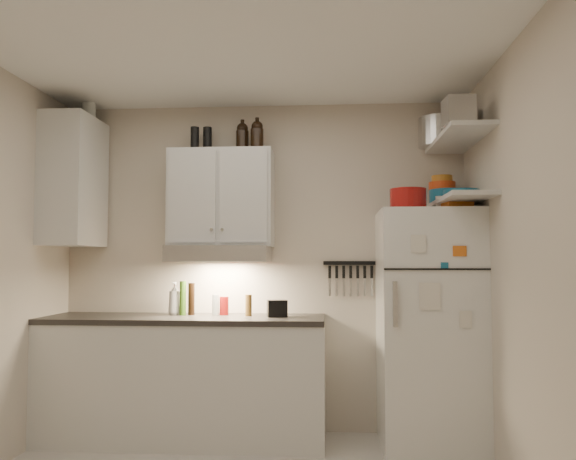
{
  "coord_description": "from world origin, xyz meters",
  "views": [
    {
      "loc": [
        0.53,
        -2.98,
        1.32
      ],
      "look_at": [
        0.25,
        0.9,
        1.55
      ],
      "focal_mm": 35.0,
      "sensor_mm": 36.0,
      "label": 1
    }
  ],
  "objects": [
    {
      "name": "shelf_lo",
      "position": [
        1.45,
        1.02,
        1.76
      ],
      "size": [
        0.3,
        0.95,
        0.03
      ],
      "primitive_type": "cube",
      "color": "silver",
      "rests_on": "right_wall"
    },
    {
      "name": "dutch_oven",
      "position": [
        1.1,
        1.05,
        1.77
      ],
      "size": [
        0.29,
        0.29,
        0.15
      ],
      "primitive_type": "cylinder",
      "rotation": [
        0.0,
        0.0,
        0.13
      ],
      "color": "maroon",
      "rests_on": "fridge"
    },
    {
      "name": "side_cabinet",
      "position": [
        -1.44,
        1.2,
        1.95
      ],
      "size": [
        0.33,
        0.55,
        1.0
      ],
      "primitive_type": "cube",
      "color": "silver",
      "rests_on": "left_wall"
    },
    {
      "name": "range_hood",
      "position": [
        -0.3,
        1.27,
        1.39
      ],
      "size": [
        0.76,
        0.46,
        0.12
      ],
      "primitive_type": "cube",
      "color": "silver",
      "rests_on": "back_wall"
    },
    {
      "name": "fridge",
      "position": [
        1.25,
        1.16,
        0.85
      ],
      "size": [
        0.7,
        0.68,
        1.7
      ],
      "primitive_type": "cube",
      "color": "white",
      "rests_on": "floor"
    },
    {
      "name": "red_jar",
      "position": [
        -0.27,
        1.32,
        0.99
      ],
      "size": [
        0.08,
        0.08,
        0.14
      ],
      "primitive_type": "cylinder",
      "rotation": [
        0.0,
        0.0,
        -0.24
      ],
      "color": "maroon",
      "rests_on": "countertop"
    },
    {
      "name": "bowl_orange",
      "position": [
        1.4,
        1.34,
        1.9
      ],
      "size": [
        0.2,
        0.2,
        0.06
      ],
      "primitive_type": "cylinder",
      "color": "red",
      "rests_on": "bowl_teal"
    },
    {
      "name": "side_jar",
      "position": [
        -1.38,
        1.31,
        2.52
      ],
      "size": [
        0.13,
        0.13,
        0.15
      ],
      "primitive_type": "cylinder",
      "rotation": [
        0.0,
        0.0,
        0.17
      ],
      "color": "silver",
      "rests_on": "side_cabinet"
    },
    {
      "name": "stock_pot",
      "position": [
        1.39,
        1.37,
        2.33
      ],
      "size": [
        0.37,
        0.37,
        0.22
      ],
      "primitive_type": "cylinder",
      "rotation": [
        0.0,
        0.0,
        0.2
      ],
      "color": "silver",
      "rests_on": "shelf_hi"
    },
    {
      "name": "soap_bottle",
      "position": [
        -0.66,
        1.31,
        1.06
      ],
      "size": [
        0.12,
        0.12,
        0.28
      ],
      "primitive_type": "imported",
      "rotation": [
        0.0,
        0.0,
        -0.08
      ],
      "color": "silver",
      "rests_on": "countertop"
    },
    {
      "name": "pepper_mill",
      "position": [
        -0.08,
        1.26,
        1.0
      ],
      "size": [
        0.05,
        0.05,
        0.16
      ],
      "primitive_type": "cylinder",
      "rotation": [
        0.0,
        0.0,
        -0.04
      ],
      "color": "brown",
      "rests_on": "countertop"
    },
    {
      "name": "bowl_teal",
      "position": [
        1.42,
        1.32,
        1.82
      ],
      "size": [
        0.25,
        0.25,
        0.1
      ],
      "primitive_type": "cylinder",
      "color": "#186286",
      "rests_on": "shelf_lo"
    },
    {
      "name": "thermos_b",
      "position": [
        -0.52,
        1.33,
        2.3
      ],
      "size": [
        0.09,
        0.09,
        0.19
      ],
      "primitive_type": "cylinder",
      "rotation": [
        0.0,
        0.0,
        -0.38
      ],
      "color": "black",
      "rests_on": "upper_cabinet"
    },
    {
      "name": "growler_a",
      "position": [
        -0.15,
        1.38,
        2.32
      ],
      "size": [
        0.12,
        0.12,
        0.24
      ],
      "primitive_type": null,
      "rotation": [
        0.0,
        0.0,
        0.28
      ],
      "color": "black",
      "rests_on": "upper_cabinet"
    },
    {
      "name": "growler_b",
      "position": [
        -0.02,
        1.32,
        2.32
      ],
      "size": [
        0.13,
        0.13,
        0.24
      ],
      "primitive_type": null,
      "rotation": [
        0.0,
        0.0,
        -0.33
      ],
      "color": "black",
      "rests_on": "upper_cabinet"
    },
    {
      "name": "countertop",
      "position": [
        -0.55,
        1.2,
        0.9
      ],
      "size": [
        2.1,
        0.62,
        0.04
      ],
      "primitive_type": "cube",
      "color": "#2A2724",
      "rests_on": "base_cabinet"
    },
    {
      "name": "knife_strip",
      "position": [
        0.7,
        1.49,
        1.32
      ],
      "size": [
        0.42,
        0.02,
        0.03
      ],
      "primitive_type": "cube",
      "color": "black",
      "rests_on": "back_wall"
    },
    {
      "name": "base_cabinet",
      "position": [
        -0.55,
        1.2,
        0.44
      ],
      "size": [
        2.1,
        0.6,
        0.88
      ],
      "primitive_type": "cube",
      "color": "silver",
      "rests_on": "floor"
    },
    {
      "name": "thermos_a",
      "position": [
        -0.43,
        1.38,
        2.3
      ],
      "size": [
        0.09,
        0.09,
        0.2
      ],
      "primitive_type": "cylinder",
      "rotation": [
        0.0,
        0.0,
        -0.41
      ],
      "color": "black",
      "rests_on": "upper_cabinet"
    },
    {
      "name": "upper_cabinet",
      "position": [
        -0.3,
        1.33,
        1.83
      ],
      "size": [
        0.8,
        0.33,
        0.75
      ],
      "primitive_type": "cube",
      "color": "silver",
      "rests_on": "back_wall"
    },
    {
      "name": "right_wall",
      "position": [
        1.61,
        0.0,
        1.3
      ],
      "size": [
        0.02,
        3.0,
        2.6
      ],
      "primitive_type": "cube",
      "color": "beige",
      "rests_on": "ground"
    },
    {
      "name": "bowl_yellow",
      "position": [
        1.4,
        1.34,
        1.96
      ],
      "size": [
        0.16,
        0.16,
        0.05
      ],
      "primitive_type": "cylinder",
      "color": "#BB7421",
      "rests_on": "bowl_orange"
    },
    {
      "name": "ceiling",
      "position": [
        0.0,
        0.0,
        2.61
      ],
      "size": [
        3.2,
        3.0,
        0.02
      ],
      "primitive_type": "cube",
      "color": "white",
      "rests_on": "ground"
    },
    {
      "name": "clear_bottle",
      "position": [
        -0.34,
        1.29,
        1.0
      ],
      "size": [
        0.06,
        0.06,
        0.16
      ],
      "primitive_type": "cylinder",
      "rotation": [
        0.0,
        0.0,
        -0.18
      ],
      "color": "silver",
      "rests_on": "countertop"
    },
    {
      "name": "back_wall",
      "position": [
        0.0,
        1.51,
        1.3
      ],
      "size": [
        3.2,
        0.02,
        2.6
      ],
      "primitive_type": "cube",
      "color": "beige",
      "rests_on": "ground"
    },
    {
      "name": "shelf_hi",
      "position": [
        1.45,
        1.02,
        2.2
      ],
      "size": [
        0.3,
        0.95,
        0.03
      ],
      "primitive_type": "cube",
      "color": "silver",
      "rests_on": "right_wall"
    },
    {
      "name": "book_stack",
      "position": [
        1.43,
        1.05,
        1.74
      ],
      "size": [
        0.22,
        0.25,
        0.08
      ],
      "primitive_type": "cube",
      "rotation": [
        0.0,
        0.0,
        0.2
      ],
      "color": "orange",
      "rests_on": "fridge"
    },
    {
      "name": "vinegar_bottle",
      "position": [
        -0.53,
        1.3,
        1.04
      ],
      "size": [
        0.07,
        0.07,
        0.25
      ],
      "primitive_type": "cylinder",
      "rotation": [
        0.0,
        0.0,
        -0.33
      ],
      "color": "black",
      "rests_on": "countertop"
    },
    {
      "name": "plates",
      "position": [
        1.47,
        1.05,
        1.81
      ],
      "size": [
        0.29,
        0.29,
        0.06
      ],
      "primitive_type": "cylinder",
      "rotation": [
        0.0,
        0.0,
        -0.19
      ],
      "color": "#186286",
      "rests_on": "shelf_lo"
    },
    {
      "name": "caddy",
      "position": [
        0.15,
        1.2,
        0.98
      ],
      "size": [
        0.16,
        0.13,
        0.12
      ],
      "primitive_type": "cube",
      "rotation": [
        0.0,
        0.0,
        0.22
      ],
      "color": "black",
      "rests_on": "countertop"
    },
    {
      "name": "tin_a",
      "position": [
        1.46,
        0.99,
        2.31
      ],
      "size": [
        0.21,
        0.19,
        0.19
      ],
      "primitive_type": "cube",
      "rotation": [
        0.0,
        0.0,
        0.1
      ],
      "color": "#AAAAAD",
      "rests_on": "shelf_hi"
    },
    {
      "name": "oil_bottle",
      "position": [
        -0.59,
        1.28,
        1.05
      ],
      "size": [
        0.05,
        0.05,
        0.26
      ],
      "primitive_type": "cylinder",
      "rotation": [
        0.0,
        0.0,
        -0.05
      ],
      "color": "#386519",
      "rests_on": "countertop"
    },
    {
      "name": "spice_jar",
      "position": [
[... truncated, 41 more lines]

